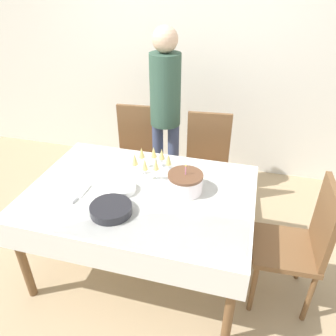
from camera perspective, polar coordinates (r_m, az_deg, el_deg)
The scene contains 14 objects.
ground_plane at distance 2.80m, azimuth -4.15°, elevation -16.45°, with size 12.00×12.00×0.00m, color tan.
wall_back at distance 3.63m, azimuth 4.41°, elevation 19.99°, with size 8.00×0.05×2.70m.
dining_table at distance 2.36m, azimuth -4.74°, elevation -6.01°, with size 1.57×1.10×0.74m.
dining_chair_far_left at distance 3.20m, azimuth -5.53°, elevation 2.79°, with size 0.46×0.46×0.97m.
dining_chair_far_right at distance 3.05m, azimuth 6.76°, elevation 1.15°, with size 0.46×0.46×0.97m.
dining_chair_right_end at distance 2.37m, azimuth 22.06°, elevation -11.71°, with size 0.44×0.44×0.97m.
birthday_cake at distance 2.26m, azimuth 3.02°, elevation -2.56°, with size 0.24×0.24×0.21m.
champagne_tray at distance 2.44m, azimuth -2.84°, elevation 0.67°, with size 0.34×0.34×0.18m.
plate_stack_main at distance 2.12m, azimuth -9.89°, elevation -7.07°, with size 0.27×0.27×0.06m.
plate_stack_dessert at distance 2.30m, azimuth -8.03°, elevation -3.52°, with size 0.19×0.19×0.04m.
cake_knife at distance 2.13m, azimuth 4.66°, elevation -7.33°, with size 0.30×0.05×0.00m.
fork_pile at distance 2.32m, azimuth -17.56°, elevation -4.93°, with size 0.18×0.08×0.02m.
napkin_pile at distance 2.38m, azimuth -15.67°, elevation -3.66°, with size 0.15×0.15×0.01m.
person_standing at distance 3.05m, azimuth -0.47°, elevation 11.24°, with size 0.28×0.28×1.68m.
Camera 1 is at (0.67, -1.75, 2.08)m, focal length 35.00 mm.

